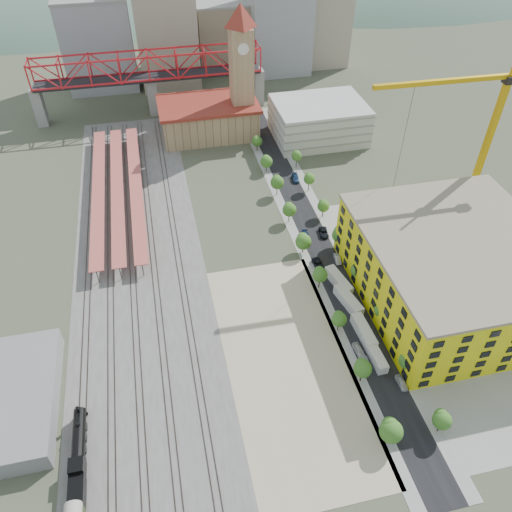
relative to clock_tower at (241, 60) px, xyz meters
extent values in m
plane|color=#474C38|center=(-8.00, -79.99, -28.70)|extent=(400.00, 400.00, 0.00)
cube|color=#605E59|center=(-44.00, -62.49, -28.67)|extent=(36.00, 165.00, 0.06)
cube|color=tan|center=(-12.00, -111.49, -28.67)|extent=(28.00, 67.00, 0.06)
cube|color=black|center=(8.00, -64.99, -28.67)|extent=(12.00, 170.00, 0.06)
cube|color=gray|center=(2.50, -64.99, -28.68)|extent=(3.00, 170.00, 0.04)
cube|color=gray|center=(13.50, -64.99, -28.68)|extent=(3.00, 170.00, 0.04)
cube|color=gray|center=(37.00, -99.99, -28.67)|extent=(50.00, 90.00, 0.06)
cube|color=#382B23|center=(-58.72, -62.49, -28.55)|extent=(0.12, 160.00, 0.18)
cube|color=#382B23|center=(-57.28, -62.49, -28.55)|extent=(0.12, 160.00, 0.18)
cube|color=#382B23|center=(-52.72, -62.49, -28.55)|extent=(0.12, 160.00, 0.18)
cube|color=#382B23|center=(-51.28, -62.49, -28.55)|extent=(0.12, 160.00, 0.18)
cube|color=#382B23|center=(-46.72, -62.49, -28.55)|extent=(0.12, 160.00, 0.18)
cube|color=#382B23|center=(-45.28, -62.49, -28.55)|extent=(0.12, 160.00, 0.18)
cube|color=#382B23|center=(-40.72, -62.49, -28.55)|extent=(0.12, 160.00, 0.18)
cube|color=#382B23|center=(-39.28, -62.49, -28.55)|extent=(0.12, 160.00, 0.18)
cube|color=#382B23|center=(-33.72, -62.49, -28.55)|extent=(0.12, 160.00, 0.18)
cube|color=#382B23|center=(-32.28, -62.49, -28.55)|extent=(0.12, 160.00, 0.18)
cube|color=#CB4E52|center=(-55.00, -34.99, -24.70)|extent=(4.00, 80.00, 0.25)
cylinder|color=black|center=(-55.00, -34.99, -26.70)|extent=(0.24, 0.24, 4.00)
cube|color=#CB4E52|center=(-49.00, -34.99, -24.70)|extent=(4.00, 80.00, 0.25)
cylinder|color=black|center=(-49.00, -34.99, -26.70)|extent=(0.24, 0.24, 4.00)
cube|color=#CB4E52|center=(-43.00, -34.99, -24.70)|extent=(4.00, 80.00, 0.25)
cylinder|color=black|center=(-43.00, -34.99, -26.70)|extent=(0.24, 0.24, 4.00)
cube|color=tan|center=(-13.00, 2.01, -22.70)|extent=(36.00, 22.00, 12.00)
cube|color=maroon|center=(-13.00, 2.01, -16.20)|extent=(38.00, 24.00, 1.20)
cube|color=tan|center=(0.00, 0.01, -8.70)|extent=(8.00, 8.00, 40.00)
pyramid|color=maroon|center=(0.00, 0.01, 19.30)|extent=(12.00, 12.00, 8.00)
cylinder|color=white|center=(0.00, -4.09, 5.30)|extent=(4.00, 0.30, 4.00)
cube|color=silver|center=(28.00, -9.99, -21.70)|extent=(34.00, 26.00, 14.00)
cube|color=gray|center=(-78.00, 25.01, -21.20)|extent=(4.00, 6.00, 15.00)
cube|color=gray|center=(12.00, 25.01, -21.20)|extent=(4.00, 6.00, 15.00)
cube|color=gray|center=(-33.00, 25.01, -21.20)|extent=(4.00, 6.00, 15.00)
cube|color=black|center=(-33.00, 25.01, -13.20)|extent=(90.00, 9.00, 1.00)
cube|color=yellow|center=(34.00, -99.99, -19.70)|extent=(44.00, 50.00, 18.00)
cube|color=gray|center=(34.00, -99.99, -10.30)|extent=(44.60, 50.60, 0.80)
cube|color=gray|center=(-74.00, -109.99, -26.20)|extent=(22.00, 32.00, 5.00)
cube|color=#9EA0A3|center=(-53.00, 60.01, -9.70)|extent=(30.00, 25.00, 38.00)
cube|color=#B2A58C|center=(-23.00, 55.01, -2.70)|extent=(26.00, 22.00, 52.00)
cube|color=gray|center=(4.00, 70.01, -13.70)|extent=(24.00, 24.00, 30.00)
cube|color=#9EA0A3|center=(30.00, 60.01, 1.30)|extent=(28.00, 22.00, 60.00)
cube|color=#B2A58C|center=(54.00, 65.01, -6.70)|extent=(22.00, 20.00, 44.00)
cube|color=brown|center=(-10.00, 80.01, -15.70)|extent=(20.00, 20.00, 26.00)
ellipsoid|color=#4C6B59|center=(-88.00, 180.01, -96.70)|extent=(396.00, 216.00, 180.00)
ellipsoid|color=#4C6B59|center=(32.00, 180.01, -120.70)|extent=(484.00, 264.00, 220.00)
ellipsoid|color=#4C6B59|center=(152.00, 180.01, -98.70)|extent=(418.00, 228.00, 190.00)
cylinder|color=black|center=(-58.00, -121.70, -26.27)|extent=(2.53, 12.13, 2.53)
cube|color=black|center=(-58.00, -128.27, -26.07)|extent=(2.83, 3.03, 3.24)
cylinder|color=black|center=(-58.00, -116.65, -24.45)|extent=(0.71, 0.71, 1.62)
sphere|color=black|center=(-58.00, -119.68, -24.96)|extent=(1.01, 1.01, 1.01)
cone|color=black|center=(-58.00, -114.83, -27.79)|extent=(2.63, 1.62, 2.63)
cube|color=black|center=(-58.00, -132.82, -26.67)|extent=(2.83, 6.07, 2.83)
cube|color=gold|center=(55.80, -70.58, -6.91)|extent=(1.55, 1.55, 43.56)
cube|color=black|center=(55.80, -70.58, 15.84)|extent=(2.42, 2.42, 1.94)
cube|color=gold|center=(37.41, -70.18, 16.80)|extent=(36.80, 1.96, 1.16)
cube|color=silver|center=(8.00, -115.07, -27.42)|extent=(2.74, 9.37, 2.54)
cube|color=silver|center=(8.00, -107.98, -27.29)|extent=(3.07, 10.40, 2.82)
cube|color=silver|center=(8.00, -97.41, -27.27)|extent=(4.82, 10.76, 2.85)
cube|color=silver|center=(8.00, -90.02, -27.28)|extent=(4.81, 10.68, 2.83)
imported|color=silver|center=(5.00, -112.51, -27.92)|extent=(2.15, 4.65, 1.54)
imported|color=gray|center=(5.00, -116.60, -27.98)|extent=(2.16, 4.53, 1.43)
imported|color=black|center=(5.00, -81.69, -27.95)|extent=(2.71, 5.46, 1.49)
imported|color=navy|center=(5.00, -69.51, -27.89)|extent=(3.07, 5.83, 1.61)
imported|color=#BBBBBB|center=(11.00, -123.07, -27.97)|extent=(1.79, 4.30, 1.45)
imported|color=#A8A7AD|center=(11.00, -80.90, -27.96)|extent=(2.12, 4.61, 1.46)
imported|color=black|center=(11.00, -68.65, -27.95)|extent=(3.23, 5.65, 1.49)
imported|color=navy|center=(11.00, -37.85, -27.89)|extent=(3.06, 5.80, 1.60)
camera|label=1|loc=(-34.57, -178.48, 66.47)|focal=35.00mm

